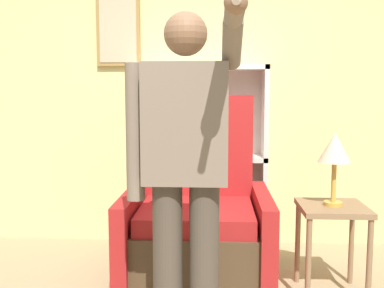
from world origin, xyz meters
The scene contains 6 objects.
wall_back centered at (-0.01, 2.03, 1.40)m, with size 8.00×0.11×2.80m.
bookcase centered at (-0.10, 1.87, 0.76)m, with size 1.14×0.28×1.58m.
armchair centered at (0.05, 1.04, 0.41)m, with size 0.99×0.88×1.33m.
person_standing centered at (0.03, 0.18, 0.99)m, with size 0.56×0.78×1.73m.
side_table centered at (0.95, 0.95, 0.50)m, with size 0.43×0.43×0.61m.
table_lamp centered at (0.95, 0.95, 0.97)m, with size 0.22×0.22×0.48m.
Camera 1 is at (0.18, -1.98, 1.35)m, focal length 42.00 mm.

